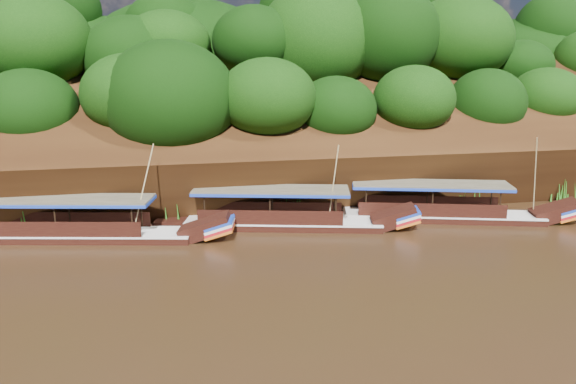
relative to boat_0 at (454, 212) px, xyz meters
name	(u,v)px	position (x,y,z in m)	size (l,w,h in m)	color
ground	(312,280)	(-10.30, -7.03, -0.50)	(160.00, 160.00, 0.00)	black
riverbank	(242,152)	(-10.32, 15.69, 1.39)	(120.00, 30.06, 19.40)	black
boat_0	(454,212)	(0.00, 0.00, 0.00)	(13.47, 5.60, 5.48)	black
boat_1	(295,219)	(-9.33, 0.48, 0.01)	(12.93, 4.96, 5.19)	black
boat_2	(92,230)	(-20.14, 0.65, 0.00)	(14.08, 4.77, 5.42)	black
reeds	(215,207)	(-13.58, 2.52, 0.41)	(49.55, 2.62, 2.13)	#2E701C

